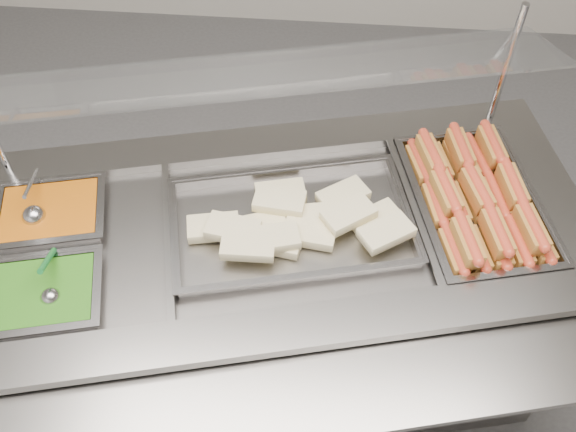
# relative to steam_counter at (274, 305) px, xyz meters

# --- Properties ---
(steam_counter) EXTENTS (1.88, 1.16, 0.83)m
(steam_counter) POSITION_rel_steam_counter_xyz_m (0.00, 0.00, 0.00)
(steam_counter) COLOR slate
(steam_counter) RESTS_ON ground
(tray_rail) EXTENTS (1.68, 0.71, 0.05)m
(tray_rail) POSITION_rel_steam_counter_xyz_m (0.11, -0.46, 0.37)
(tray_rail) COLOR gray
(tray_rail) RESTS_ON steam_counter
(sneeze_guard) EXTENTS (1.55, 0.62, 0.41)m
(sneeze_guard) POSITION_rel_steam_counter_xyz_m (-0.05, 0.20, 0.76)
(sneeze_guard) COLOR #B7B8BC
(sneeze_guard) RESTS_ON steam_counter
(pan_hotdogs) EXTENTS (0.43, 0.57, 0.09)m
(pan_hotdogs) POSITION_rel_steam_counter_xyz_m (0.56, 0.14, 0.38)
(pan_hotdogs) COLOR gray
(pan_hotdogs) RESTS_ON steam_counter
(pan_wraps) EXTENTS (0.70, 0.51, 0.06)m
(pan_wraps) POSITION_rel_steam_counter_xyz_m (0.05, 0.01, 0.39)
(pan_wraps) COLOR gray
(pan_wraps) RESTS_ON steam_counter
(pan_beans) EXTENTS (0.32, 0.28, 0.09)m
(pan_beans) POSITION_rel_steam_counter_xyz_m (-0.61, -0.01, 0.38)
(pan_beans) COLOR gray
(pan_beans) RESTS_ON steam_counter
(pan_peas) EXTENTS (0.32, 0.28, 0.09)m
(pan_peas) POSITION_rel_steam_counter_xyz_m (-0.55, -0.27, 0.38)
(pan_peas) COLOR gray
(pan_peas) RESTS_ON steam_counter
(hotdogs_in_buns) EXTENTS (0.38, 0.53, 0.11)m
(hotdogs_in_buns) POSITION_rel_steam_counter_xyz_m (0.56, 0.14, 0.42)
(hotdogs_in_buns) COLOR #A96623
(hotdogs_in_buns) RESTS_ON pan_hotdogs
(tortilla_wraps) EXTENTS (0.62, 0.33, 0.07)m
(tortilla_wraps) POSITION_rel_steam_counter_xyz_m (0.07, 0.00, 0.42)
(tortilla_wraps) COLOR beige
(tortilla_wraps) RESTS_ON pan_wraps
(ladle) EXTENTS (0.07, 0.18, 0.12)m
(ladle) POSITION_rel_steam_counter_xyz_m (-0.65, -0.03, 0.42)
(ladle) COLOR #A6A6AB
(ladle) RESTS_ON pan_beans
(serving_spoon) EXTENTS (0.07, 0.16, 0.13)m
(serving_spoon) POSITION_rel_steam_counter_xyz_m (-0.52, -0.27, 0.43)
(serving_spoon) COLOR #A6A6AB
(serving_spoon) RESTS_ON pan_peas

